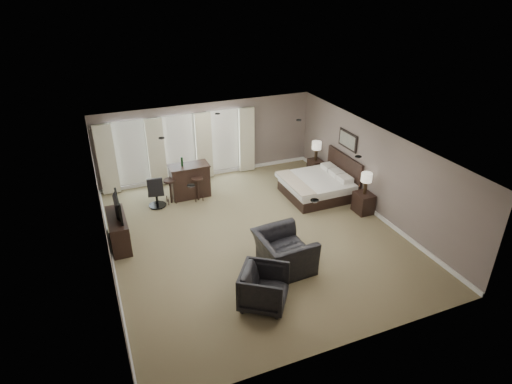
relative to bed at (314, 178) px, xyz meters
name	(u,v)px	position (x,y,z in m)	size (l,w,h in m)	color
room	(255,193)	(-2.58, -1.41, 0.67)	(7.60, 8.60, 2.64)	#716648
window_bay	(180,148)	(-3.58, 2.70, 0.57)	(5.25, 0.20, 2.30)	silver
bed	(314,178)	(0.00, 0.00, 0.00)	(1.99, 1.90, 1.27)	silver
nightstand_near	(363,203)	(0.89, -1.45, -0.32)	(0.46, 0.57, 0.62)	black
nightstand_far	(315,167)	(0.89, 1.45, -0.36)	(0.41, 0.51, 0.55)	black
lamp_near	(366,184)	(0.89, -1.45, 0.31)	(0.32, 0.32, 0.66)	beige
lamp_far	(316,151)	(0.89, 1.45, 0.26)	(0.33, 0.33, 0.68)	beige
wall_art	(348,140)	(1.12, 0.00, 1.12)	(0.04, 0.96, 0.56)	slate
dresser	(118,231)	(-6.03, -0.46, -0.22)	(0.46, 1.42, 0.82)	black
tv	(116,215)	(-6.03, -0.46, 0.26)	(1.02, 0.59, 0.13)	black
armchair_near	(284,246)	(-2.46, -2.98, -0.04)	(1.37, 0.89, 1.20)	black
armchair_far	(264,286)	(-3.43, -4.01, -0.14)	(0.96, 0.90, 0.99)	black
bar_counter	(190,181)	(-3.61, 1.53, -0.09)	(1.24, 0.64, 1.08)	black
bar_stool_left	(171,191)	(-4.28, 1.30, -0.24)	(0.38, 0.38, 0.80)	black
bar_stool_right	(198,189)	(-3.46, 1.16, -0.25)	(0.37, 0.37, 0.77)	black
desk_chair	(156,191)	(-4.73, 1.24, -0.11)	(0.53, 0.53, 1.04)	black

